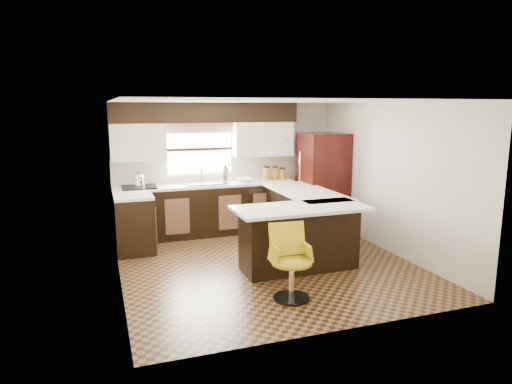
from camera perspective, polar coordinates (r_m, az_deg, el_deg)
name	(u,v)px	position (r m, az deg, el deg)	size (l,w,h in m)	color
floor	(266,264)	(6.93, 1.27, -8.97)	(4.40, 4.40, 0.00)	#49301A
ceiling	(267,101)	(6.53, 1.36, 11.29)	(4.40, 4.40, 0.00)	silver
wall_back	(226,167)	(8.70, -3.79, 3.17)	(4.40, 4.40, 0.00)	beige
wall_front	(343,220)	(4.67, 10.85, -3.46)	(4.40, 4.40, 0.00)	beige
wall_left	(116,194)	(6.22, -17.12, -0.26)	(4.40, 4.40, 0.00)	beige
wall_right	(389,178)	(7.61, 16.29, 1.71)	(4.40, 4.40, 0.00)	beige
base_cab_back	(207,210)	(8.43, -6.13, -2.28)	(3.30, 0.60, 0.90)	black
base_cab_left	(134,225)	(7.61, -14.96, -3.99)	(0.60, 0.70, 0.90)	black
counter_back	(207,185)	(8.34, -6.19, 0.89)	(3.30, 0.60, 0.04)	silver
counter_left	(133,196)	(7.51, -15.13, -0.50)	(0.60, 0.70, 0.04)	silver
soffit	(206,113)	(8.36, -6.23, 9.85)	(3.40, 0.35, 0.36)	black
upper_cab_left	(138,142)	(8.19, -14.55, 6.06)	(0.94, 0.35, 0.64)	beige
upper_cab_right	(263,139)	(8.69, 0.83, 6.63)	(1.14, 0.35, 0.64)	beige
window_pane	(200,149)	(8.52, -7.04, 5.33)	(1.20, 0.02, 0.90)	white
valance	(200,128)	(8.45, -7.04, 7.94)	(1.30, 0.06, 0.18)	#D19B93
sink	(204,183)	(8.30, -6.50, 1.10)	(0.75, 0.45, 0.03)	#B2B2B7
dishwasher	(263,211)	(8.45, 0.94, -2.33)	(0.58, 0.03, 0.78)	black
cooktop	(139,187)	(8.13, -14.43, 0.61)	(0.58, 0.50, 0.03)	black
peninsula_long	(303,220)	(7.69, 5.95, -3.54)	(0.60, 1.95, 0.90)	black
peninsula_return	(299,239)	(6.62, 5.41, -5.86)	(1.65, 0.60, 0.90)	black
counter_pen_long	(307,192)	(7.61, 6.36, -0.05)	(0.84, 1.95, 0.04)	silver
counter_pen_return	(301,208)	(6.42, 5.66, -2.04)	(1.89, 0.84, 0.04)	silver
refrigerator	(323,182)	(8.68, 8.32, 1.21)	(0.79, 0.76, 1.84)	black
bar_chair	(292,263)	(5.59, 4.51, -8.85)	(0.49, 0.49, 0.93)	#BAA012
kettle	(139,179)	(8.11, -14.43, 1.60)	(0.19, 0.19, 0.26)	silver
percolator	(225,175)	(8.40, -3.85, 2.13)	(0.13, 0.13, 0.28)	silver
mixing_bowl	(244,180)	(8.52, -1.57, 1.55)	(0.30, 0.30, 0.07)	white
canister_large	(266,174)	(8.67, 1.30, 2.27)	(0.14, 0.14, 0.24)	#98681A
canister_med	(275,174)	(8.74, 2.42, 2.29)	(0.12, 0.12, 0.23)	#98681A
canister_small	(282,174)	(8.79, 3.29, 2.23)	(0.13, 0.13, 0.20)	#98681A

